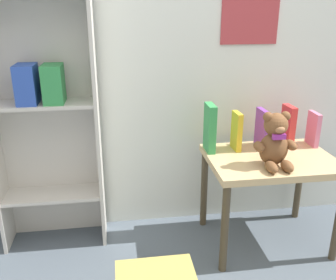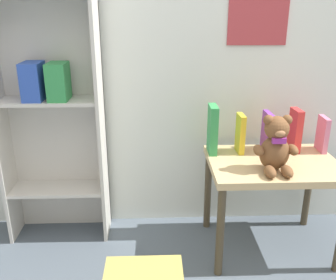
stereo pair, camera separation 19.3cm
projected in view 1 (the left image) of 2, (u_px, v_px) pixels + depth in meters
The scene contains 9 objects.
wall_back at pixel (200, 12), 2.03m from camera, with size 4.80×0.07×2.50m.
bookshelf_side at pixel (42, 84), 1.91m from camera, with size 0.55×0.22×1.62m.
display_table at pixel (270, 169), 2.02m from camera, with size 0.67×0.49×0.52m.
teddy_bear at pixel (275, 142), 1.85m from camera, with size 0.21×0.19×0.28m.
book_standing_green at pixel (210, 128), 2.04m from camera, with size 0.04×0.13×0.26m, color #33934C.
book_standing_yellow at pixel (237, 131), 2.07m from camera, with size 0.03×0.11×0.21m, color gold.
book_standing_purple at pixel (262, 129), 2.10m from camera, with size 0.03×0.14×0.22m, color purple.
book_standing_red at pixel (288, 126), 2.12m from camera, with size 0.04×0.11×0.24m, color red.
book_standing_pink at pixel (313, 129), 2.14m from camera, with size 0.03×0.12×0.19m, color #D17093.
Camera 1 is at (-0.48, -0.83, 1.29)m, focal length 40.00 mm.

